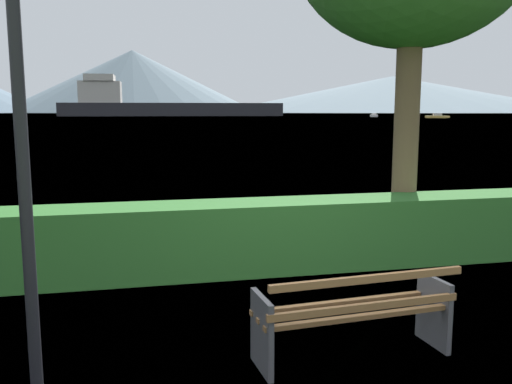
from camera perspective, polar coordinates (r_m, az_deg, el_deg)
ground_plane at (r=5.38m, az=9.80°, el=-16.47°), size 1400.00×1400.00×0.00m
water_surface at (r=310.94m, az=-12.43°, el=7.90°), size 620.00×620.00×0.00m
park_bench at (r=5.16m, az=10.25°, el=-12.40°), size 1.87×0.72×0.87m
hedge_row at (r=7.83m, az=1.78°, el=-4.53°), size 8.91×0.86×0.99m
lamp_post at (r=4.59m, az=-23.77°, el=13.75°), size 0.30×0.30×4.07m
cargo_ship_large at (r=224.45m, az=-10.41°, el=8.94°), size 88.21×16.76×16.04m
fishing_boat_near at (r=172.68m, az=18.39°, el=7.49°), size 7.07×3.83×1.38m
sailboat_mid at (r=196.68m, az=12.20°, el=7.80°), size 4.06×6.78×1.27m
distant_hills at (r=597.35m, az=-14.55°, el=11.20°), size 927.87×414.92×84.52m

